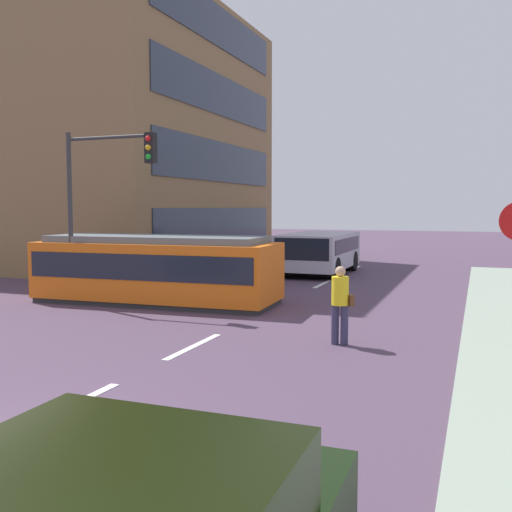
% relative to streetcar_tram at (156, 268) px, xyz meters
% --- Properties ---
extents(ground_plane, '(120.00, 120.00, 0.00)m').
position_rel_streetcar_tram_xyz_m(ground_plane, '(3.65, -0.64, -1.06)').
color(ground_plane, '#4E3B50').
extents(lane_stripe_1, '(0.16, 2.40, 0.01)m').
position_rel_streetcar_tram_xyz_m(lane_stripe_1, '(3.65, -8.64, -1.05)').
color(lane_stripe_1, silver).
rests_on(lane_stripe_1, ground).
extents(lane_stripe_2, '(0.16, 2.40, 0.01)m').
position_rel_streetcar_tram_xyz_m(lane_stripe_2, '(3.65, -4.64, -1.05)').
color(lane_stripe_2, silver).
rests_on(lane_stripe_2, ground).
extents(lane_stripe_3, '(0.16, 2.40, 0.01)m').
position_rel_streetcar_tram_xyz_m(lane_stripe_3, '(3.65, 6.00, -1.05)').
color(lane_stripe_3, silver).
rests_on(lane_stripe_3, ground).
extents(lane_stripe_4, '(0.16, 2.40, 0.01)m').
position_rel_streetcar_tram_xyz_m(lane_stripe_4, '(3.65, 12.00, -1.05)').
color(lane_stripe_4, silver).
rests_on(lane_stripe_4, ground).
extents(corner_building, '(14.08, 15.06, 12.80)m').
position_rel_streetcar_tram_xyz_m(corner_building, '(-9.78, 10.76, 5.34)').
color(corner_building, olive).
rests_on(corner_building, ground).
extents(streetcar_tram, '(7.51, 2.87, 2.05)m').
position_rel_streetcar_tram_xyz_m(streetcar_tram, '(0.00, 0.00, 0.00)').
color(streetcar_tram, orange).
rests_on(streetcar_tram, ground).
extents(city_bus, '(2.56, 5.45, 1.77)m').
position_rel_streetcar_tram_xyz_m(city_bus, '(2.63, 9.26, -0.04)').
color(city_bus, '#BBB6C5').
rests_on(city_bus, ground).
extents(pedestrian_crossing, '(0.50, 0.36, 1.67)m').
position_rel_streetcar_tram_xyz_m(pedestrian_crossing, '(6.46, -3.38, -0.11)').
color(pedestrian_crossing, '#343250').
rests_on(pedestrian_crossing, ground).
extents(traffic_light_mast, '(3.01, 0.33, 5.10)m').
position_rel_streetcar_tram_xyz_m(traffic_light_mast, '(-1.09, -1.12, 2.52)').
color(traffic_light_mast, '#333333').
rests_on(traffic_light_mast, ground).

